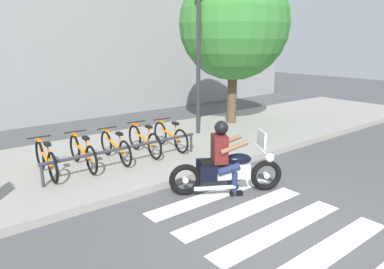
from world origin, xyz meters
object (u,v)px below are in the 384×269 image
object	(u,v)px
rider	(224,152)
tree_near_rack	(234,24)
bicycle_1	(83,153)
bicycle_4	(170,136)
bike_rack	(127,149)
motorcycle	(227,170)
bicycle_3	(144,140)
bicycle_0	(46,160)
street_lamp	(198,49)
bicycle_2	(115,147)

from	to	relation	value
rider	tree_near_rack	xyz separation A→B (m)	(4.06, 3.85, 2.55)
bicycle_1	tree_near_rack	distance (m)	6.55
bicycle_4	bike_rack	world-z (taller)	bicycle_4
motorcycle	bicycle_3	size ratio (longest dim) A/B	1.20
bicycle_0	street_lamp	xyz separation A→B (m)	(4.72, 0.80, 2.14)
bicycle_0	bike_rack	distance (m)	1.66
bicycle_0	bike_rack	bearing A→B (deg)	-19.57
bicycle_0	tree_near_rack	distance (m)	7.24
bicycle_1	tree_near_rack	size ratio (longest dim) A/B	0.32
bicycle_0	bicycle_4	xyz separation A→B (m)	(3.12, 0.00, -0.01)
bicycle_1	street_lamp	xyz separation A→B (m)	(3.94, 0.80, 2.14)
bicycle_2	bicycle_0	bearing A→B (deg)	-179.96
motorcycle	bicycle_4	xyz separation A→B (m)	(0.58, 2.69, 0.03)
rider	bicycle_3	world-z (taller)	rider
bicycle_3	street_lamp	world-z (taller)	street_lamp
motorcycle	street_lamp	size ratio (longest dim) A/B	0.45
bicycle_0	tree_near_rack	bearing A→B (deg)	10.42
rider	bicycle_0	xyz separation A→B (m)	(-2.48, 2.65, -0.32)
bicycle_2	tree_near_rack	distance (m)	5.88
tree_near_rack	bicycle_1	bearing A→B (deg)	-168.21
bicycle_0	bicycle_3	distance (m)	2.34
bicycle_3	rider	bearing A→B (deg)	-87.03
bike_rack	bicycle_2	bearing A→B (deg)	89.97
bike_rack	bicycle_0	bearing A→B (deg)	160.43
bicycle_0	bike_rack	xyz separation A→B (m)	(1.56, -0.55, 0.07)
motorcycle	tree_near_rack	xyz separation A→B (m)	(3.99, 3.89, 2.92)
bicycle_4	bicycle_1	bearing A→B (deg)	-179.99
bicycle_3	bicycle_2	bearing A→B (deg)	179.92
bicycle_1	bicycle_4	world-z (taller)	bicycle_1
bicycle_1	bicycle_4	size ratio (longest dim) A/B	1.04
bicycle_1	bicycle_3	size ratio (longest dim) A/B	1.02
motorcycle	bike_rack	size ratio (longest dim) A/B	0.53
motorcycle	tree_near_rack	size ratio (longest dim) A/B	0.38
rider	bicycle_0	distance (m)	3.64
bicycle_0	bicycle_1	xyz separation A→B (m)	(0.78, 0.00, -0.00)
bicycle_4	street_lamp	distance (m)	2.80
bicycle_2	bicycle_4	xyz separation A→B (m)	(1.56, -0.00, 0.00)
bicycle_3	bike_rack	size ratio (longest dim) A/B	0.44
bicycle_3	street_lamp	distance (m)	3.30
bicycle_0	bicycle_2	xyz separation A→B (m)	(1.56, 0.00, -0.02)
bicycle_0	street_lamp	bearing A→B (deg)	9.64
bicycle_1	bicycle_4	distance (m)	2.34
bicycle_4	rider	bearing A→B (deg)	-103.63
bicycle_0	bicycle_2	size ratio (longest dim) A/B	0.99
bike_rack	bicycle_3	bearing A→B (deg)	35.40
rider	bicycle_1	world-z (taller)	rider
bicycle_3	street_lamp	size ratio (longest dim) A/B	0.37
tree_near_rack	rider	bearing A→B (deg)	-136.54
bicycle_4	street_lamp	bearing A→B (deg)	26.55
street_lamp	tree_near_rack	size ratio (longest dim) A/B	0.84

